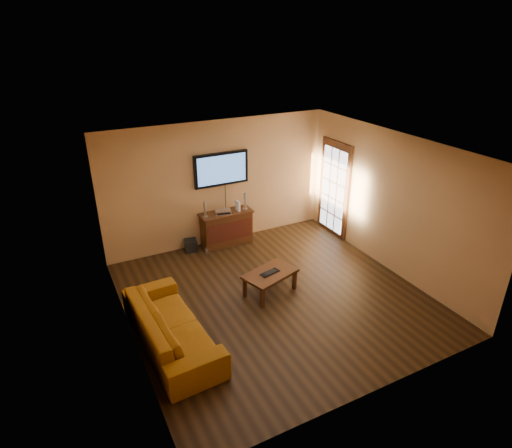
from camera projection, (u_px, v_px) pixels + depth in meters
ground_plane at (275, 297)px, 7.67m from camera, size 5.00×5.00×0.00m
room_walls at (259, 198)px, 7.45m from camera, size 5.00×5.00×5.00m
french_door at (334, 190)px, 9.60m from camera, size 0.07×1.02×2.22m
media_console at (227, 228)px, 9.36m from camera, size 1.15×0.44×0.76m
television at (221, 169)px, 8.95m from camera, size 1.20×0.08×0.71m
coffee_table at (270, 275)px, 7.63m from camera, size 1.07×0.82×0.42m
sofa at (170, 320)px, 6.37m from camera, size 0.78×2.28×0.88m
speaker_left at (205, 210)px, 8.91m from camera, size 0.10×0.10×0.35m
speaker_right at (245, 202)px, 9.29m from camera, size 0.10×0.10×0.37m
av_receiver at (223, 212)px, 9.13m from camera, size 0.38×0.31×0.07m
game_console at (238, 206)px, 9.23m from camera, size 0.05×0.16×0.22m
subwoofer at (191, 245)px, 9.16m from camera, size 0.30×0.30×0.26m
bottle at (207, 252)px, 8.98m from camera, size 0.06×0.06×0.19m
keyboard at (270, 273)px, 7.59m from camera, size 0.39×0.22×0.02m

